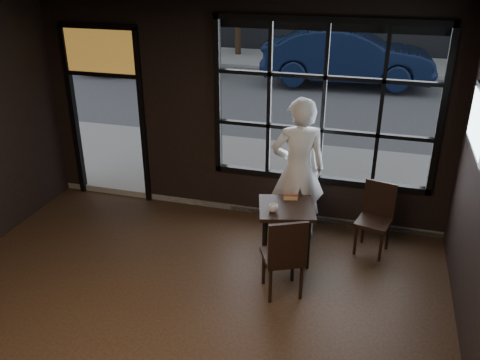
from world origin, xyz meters
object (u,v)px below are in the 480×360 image
(chair_near, at_px, (283,254))
(navy_car, at_px, (347,56))
(man, at_px, (298,170))
(cafe_table, at_px, (285,232))

(chair_near, distance_m, navy_car, 10.13)
(man, relative_size, navy_car, 0.42)
(man, bearing_deg, chair_near, 74.25)
(navy_car, bearing_deg, cafe_table, 176.35)
(chair_near, xyz_separation_m, navy_car, (-0.19, 10.12, 0.38))
(cafe_table, bearing_deg, navy_car, 75.76)
(cafe_table, bearing_deg, man, 71.84)
(cafe_table, relative_size, navy_car, 0.15)
(man, height_order, navy_car, man)
(chair_near, height_order, man, man)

